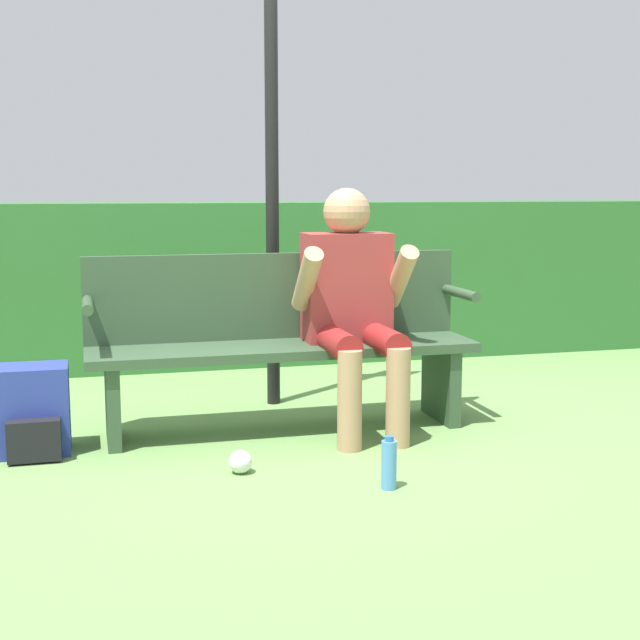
{
  "coord_description": "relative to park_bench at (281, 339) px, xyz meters",
  "views": [
    {
      "loc": [
        -0.91,
        -4.08,
        1.16
      ],
      "look_at": [
        0.15,
        -0.1,
        0.55
      ],
      "focal_mm": 50.0,
      "sensor_mm": 36.0,
      "label": 1
    }
  ],
  "objects": [
    {
      "name": "ground_plane",
      "position": [
        0.0,
        -0.06,
        -0.44
      ],
      "size": [
        40.0,
        40.0,
        0.0
      ],
      "primitive_type": "plane",
      "color": "#668E4C"
    },
    {
      "name": "hedge_back",
      "position": [
        0.0,
        1.72,
        0.09
      ],
      "size": [
        12.0,
        0.57,
        1.07
      ],
      "color": "#2D662D",
      "rests_on": "ground"
    },
    {
      "name": "park_bench",
      "position": [
        0.0,
        0.0,
        0.0
      ],
      "size": [
        1.85,
        0.42,
        0.84
      ],
      "color": "#334C33",
      "rests_on": "ground"
    },
    {
      "name": "person_seated",
      "position": [
        0.32,
        -0.12,
        0.2
      ],
      "size": [
        0.55,
        0.61,
        1.16
      ],
      "color": "#993333",
      "rests_on": "ground"
    },
    {
      "name": "backpack",
      "position": [
        -1.14,
        -0.16,
        -0.25
      ],
      "size": [
        0.3,
        0.31,
        0.39
      ],
      "color": "#283893",
      "rests_on": "ground"
    },
    {
      "name": "water_bottle",
      "position": [
        0.21,
        -1.0,
        -0.34
      ],
      "size": [
        0.06,
        0.06,
        0.21
      ],
      "color": "#4C8CCC",
      "rests_on": "ground"
    },
    {
      "name": "signpost",
      "position": [
        0.06,
        0.48,
        1.14
      ],
      "size": [
        0.42,
        0.09,
        2.73
      ],
      "color": "black",
      "rests_on": "ground"
    },
    {
      "name": "litter_crumple",
      "position": [
        -0.32,
        -0.66,
        -0.39
      ],
      "size": [
        0.1,
        0.1,
        0.1
      ],
      "color": "silver",
      "rests_on": "ground"
    }
  ]
}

